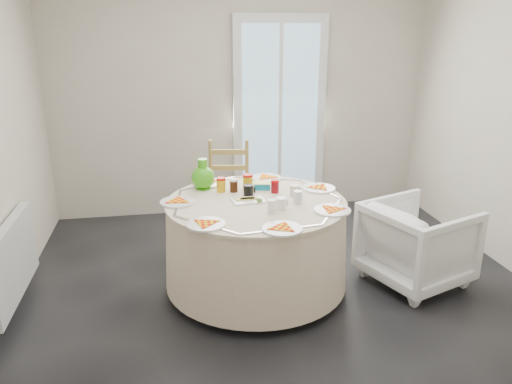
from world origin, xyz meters
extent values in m
plane|color=black|center=(0.00, 0.00, 0.00)|extent=(4.00, 4.00, 0.00)
cube|color=#BCB5A3|center=(0.00, 2.00, 1.30)|extent=(4.00, 0.02, 2.60)
cube|color=silver|center=(0.40, 1.95, 1.05)|extent=(1.00, 0.08, 2.10)
cube|color=silver|center=(-1.94, 0.20, 0.38)|extent=(0.07, 1.00, 0.55)
cylinder|color=beige|center=(-0.17, 0.18, 0.38)|extent=(1.39, 1.39, 0.70)
imported|color=white|center=(1.11, 0.06, 0.39)|extent=(0.87, 0.90, 0.73)
cube|color=#0A88B1|center=(-0.07, 0.47, 0.79)|extent=(0.15, 0.12, 0.05)
camera|label=1|loc=(-0.80, -3.28, 1.97)|focal=35.00mm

